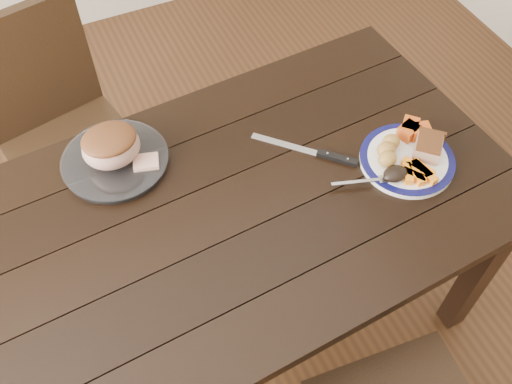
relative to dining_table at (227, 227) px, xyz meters
name	(u,v)px	position (x,y,z in m)	size (l,w,h in m)	color
ground	(234,323)	(0.00, 0.00, -0.66)	(4.00, 4.00, 0.00)	#472B16
dining_table	(227,227)	(0.00, 0.00, 0.00)	(1.66, 1.01, 0.75)	black
chair_far	(60,124)	(-0.34, 0.74, -0.13)	(0.50, 0.51, 0.93)	black
dinner_plate	(407,160)	(0.53, -0.07, 0.10)	(0.27, 0.27, 0.02)	white
plate_rim	(407,158)	(0.53, -0.07, 0.11)	(0.27, 0.27, 0.02)	#0D0D42
serving_platter	(116,161)	(-0.22, 0.28, 0.10)	(0.29, 0.29, 0.02)	white
pork_slice	(428,147)	(0.59, -0.08, 0.13)	(0.09, 0.07, 0.04)	tan
roasted_potatoes	(388,150)	(0.48, -0.04, 0.14)	(0.10, 0.10, 0.05)	gold
carrot_batons	(417,172)	(0.52, -0.13, 0.12)	(0.09, 0.11, 0.02)	orange
pumpkin_wedges	(413,130)	(0.59, 0.00, 0.13)	(0.10, 0.09, 0.04)	#E85A19
dark_mushroom	(395,174)	(0.45, -0.12, 0.13)	(0.07, 0.05, 0.03)	black
fork	(368,181)	(0.38, -0.10, 0.11)	(0.17, 0.07, 0.00)	silver
roast_joint	(111,147)	(-0.22, 0.28, 0.16)	(0.16, 0.14, 0.11)	tan
cut_slice	(146,162)	(-0.15, 0.22, 0.12)	(0.07, 0.06, 0.02)	tan
carving_knife	(324,155)	(0.33, 0.05, 0.10)	(0.24, 0.24, 0.01)	silver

